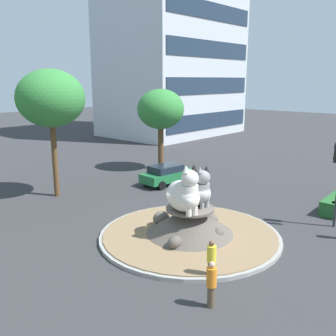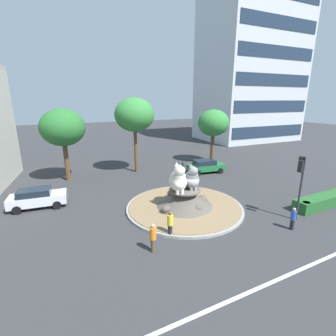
{
  "view_description": "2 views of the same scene",
  "coord_description": "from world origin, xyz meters",
  "px_view_note": "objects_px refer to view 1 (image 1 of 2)",
  "views": [
    {
      "loc": [
        -14.7,
        -10.81,
        7.86
      ],
      "look_at": [
        1.07,
        2.33,
        3.1
      ],
      "focal_mm": 40.86,
      "sensor_mm": 36.0,
      "label": 1
    },
    {
      "loc": [
        -8.93,
        -15.37,
        8.32
      ],
      "look_at": [
        -0.6,
        1.76,
        2.93
      ],
      "focal_mm": 25.96,
      "sensor_mm": 36.0,
      "label": 2
    }
  ],
  "objects_px": {
    "pedestrian_orange_shirt": "(211,283)",
    "third_tree_left": "(51,99)",
    "litter_bin": "(336,210)",
    "parked_car_right": "(167,174)",
    "cat_statue_grey": "(198,190)",
    "second_tree_near_tower": "(161,110)",
    "office_tower": "(173,34)",
    "cat_statue_white": "(184,194)",
    "pedestrian_yellow_shirt": "(211,259)"
  },
  "relations": [
    {
      "from": "cat_statue_white",
      "to": "second_tree_near_tower",
      "type": "xyz_separation_m",
      "value": [
        11.28,
        11.25,
        2.82
      ]
    },
    {
      "from": "cat_statue_white",
      "to": "cat_statue_grey",
      "type": "xyz_separation_m",
      "value": [
        1.23,
        0.06,
        -0.11
      ]
    },
    {
      "from": "office_tower",
      "to": "second_tree_near_tower",
      "type": "height_order",
      "value": "office_tower"
    },
    {
      "from": "litter_bin",
      "to": "pedestrian_orange_shirt",
      "type": "bearing_deg",
      "value": 177.31
    },
    {
      "from": "third_tree_left",
      "to": "litter_bin",
      "type": "distance_m",
      "value": 19.0
    },
    {
      "from": "cat_statue_grey",
      "to": "litter_bin",
      "type": "height_order",
      "value": "cat_statue_grey"
    },
    {
      "from": "pedestrian_yellow_shirt",
      "to": "litter_bin",
      "type": "bearing_deg",
      "value": 169.33
    },
    {
      "from": "cat_statue_grey",
      "to": "third_tree_left",
      "type": "height_order",
      "value": "third_tree_left"
    },
    {
      "from": "second_tree_near_tower",
      "to": "litter_bin",
      "type": "distance_m",
      "value": 16.92
    },
    {
      "from": "cat_statue_grey",
      "to": "third_tree_left",
      "type": "bearing_deg",
      "value": -158.57
    },
    {
      "from": "cat_statue_grey",
      "to": "pedestrian_orange_shirt",
      "type": "distance_m",
      "value": 6.72
    },
    {
      "from": "office_tower",
      "to": "third_tree_left",
      "type": "distance_m",
      "value": 33.62
    },
    {
      "from": "cat_statue_white",
      "to": "office_tower",
      "type": "distance_m",
      "value": 41.09
    },
    {
      "from": "cat_statue_white",
      "to": "pedestrian_orange_shirt",
      "type": "height_order",
      "value": "cat_statue_white"
    },
    {
      "from": "cat_statue_grey",
      "to": "pedestrian_orange_shirt",
      "type": "bearing_deg",
      "value": -32.5
    },
    {
      "from": "pedestrian_yellow_shirt",
      "to": "pedestrian_orange_shirt",
      "type": "relative_size",
      "value": 0.97
    },
    {
      "from": "office_tower",
      "to": "litter_bin",
      "type": "xyz_separation_m",
      "value": [
        -21.77,
        -30.04,
        -13.69
      ]
    },
    {
      "from": "second_tree_near_tower",
      "to": "cat_statue_white",
      "type": "bearing_deg",
      "value": -135.06
    },
    {
      "from": "third_tree_left",
      "to": "parked_car_right",
      "type": "distance_m",
      "value": 10.07
    },
    {
      "from": "second_tree_near_tower",
      "to": "litter_bin",
      "type": "bearing_deg",
      "value": -100.2
    },
    {
      "from": "second_tree_near_tower",
      "to": "pedestrian_yellow_shirt",
      "type": "distance_m",
      "value": 20.18
    },
    {
      "from": "cat_statue_white",
      "to": "pedestrian_yellow_shirt",
      "type": "bearing_deg",
      "value": -18.4
    },
    {
      "from": "parked_car_right",
      "to": "litter_bin",
      "type": "relative_size",
      "value": 5.0
    },
    {
      "from": "cat_statue_white",
      "to": "pedestrian_orange_shirt",
      "type": "xyz_separation_m",
      "value": [
        -3.81,
        -4.13,
        -1.55
      ]
    },
    {
      "from": "pedestrian_yellow_shirt",
      "to": "pedestrian_orange_shirt",
      "type": "xyz_separation_m",
      "value": [
        -1.59,
        -1.05,
        0.04
      ]
    },
    {
      "from": "cat_statue_grey",
      "to": "pedestrian_yellow_shirt",
      "type": "distance_m",
      "value": 4.9
    },
    {
      "from": "office_tower",
      "to": "parked_car_right",
      "type": "distance_m",
      "value": 31.61
    },
    {
      "from": "parked_car_right",
      "to": "litter_bin",
      "type": "bearing_deg",
      "value": -78.95
    },
    {
      "from": "office_tower",
      "to": "second_tree_near_tower",
      "type": "distance_m",
      "value": 25.17
    },
    {
      "from": "pedestrian_orange_shirt",
      "to": "parked_car_right",
      "type": "height_order",
      "value": "pedestrian_orange_shirt"
    },
    {
      "from": "cat_statue_grey",
      "to": "pedestrian_yellow_shirt",
      "type": "relative_size",
      "value": 1.27
    },
    {
      "from": "cat_statue_white",
      "to": "second_tree_near_tower",
      "type": "distance_m",
      "value": 16.18
    },
    {
      "from": "second_tree_near_tower",
      "to": "parked_car_right",
      "type": "relative_size",
      "value": 1.58
    },
    {
      "from": "third_tree_left",
      "to": "office_tower",
      "type": "bearing_deg",
      "value": 25.09
    },
    {
      "from": "cat_statue_white",
      "to": "parked_car_right",
      "type": "xyz_separation_m",
      "value": [
        7.72,
        7.54,
        -1.68
      ]
    },
    {
      "from": "pedestrian_orange_shirt",
      "to": "third_tree_left",
      "type": "bearing_deg",
      "value": -44.91
    },
    {
      "from": "office_tower",
      "to": "pedestrian_orange_shirt",
      "type": "xyz_separation_m",
      "value": [
        -33.99,
        -29.46,
        -13.22
      ]
    },
    {
      "from": "pedestrian_orange_shirt",
      "to": "parked_car_right",
      "type": "relative_size",
      "value": 0.39
    },
    {
      "from": "cat_statue_white",
      "to": "cat_statue_grey",
      "type": "relative_size",
      "value": 1.15
    },
    {
      "from": "pedestrian_orange_shirt",
      "to": "litter_bin",
      "type": "bearing_deg",
      "value": -122.12
    },
    {
      "from": "office_tower",
      "to": "litter_bin",
      "type": "distance_m",
      "value": 39.55
    },
    {
      "from": "cat_statue_white",
      "to": "parked_car_right",
      "type": "distance_m",
      "value": 10.92
    },
    {
      "from": "office_tower",
      "to": "cat_statue_white",
      "type": "bearing_deg",
      "value": -138.05
    },
    {
      "from": "third_tree_left",
      "to": "pedestrian_orange_shirt",
      "type": "relative_size",
      "value": 4.91
    },
    {
      "from": "office_tower",
      "to": "third_tree_left",
      "type": "xyz_separation_m",
      "value": [
        -29.67,
        -13.89,
        -7.52
      ]
    },
    {
      "from": "pedestrian_yellow_shirt",
      "to": "litter_bin",
      "type": "relative_size",
      "value": 1.88
    },
    {
      "from": "third_tree_left",
      "to": "litter_bin",
      "type": "bearing_deg",
      "value": -63.92
    },
    {
      "from": "cat_statue_grey",
      "to": "pedestrian_yellow_shirt",
      "type": "height_order",
      "value": "cat_statue_grey"
    },
    {
      "from": "litter_bin",
      "to": "parked_car_right",
      "type": "bearing_deg",
      "value": 93.19
    },
    {
      "from": "second_tree_near_tower",
      "to": "pedestrian_orange_shirt",
      "type": "relative_size",
      "value": 4.06
    }
  ]
}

